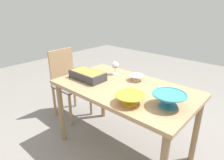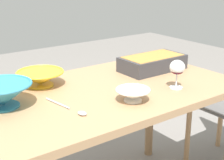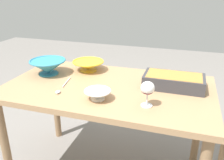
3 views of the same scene
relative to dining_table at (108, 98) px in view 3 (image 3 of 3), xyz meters
name	(u,v)px [view 3 (image 3 of 3)]	position (x,y,z in m)	size (l,w,h in m)	color
dining_table	(108,98)	(0.00, 0.00, 0.00)	(1.37, 0.79, 0.75)	tan
wine_glass	(148,89)	(0.29, -0.20, 0.19)	(0.08, 0.08, 0.15)	white
casserole_dish	(174,81)	(0.41, 0.10, 0.14)	(0.38, 0.20, 0.09)	#38383D
mixing_bowl	(48,66)	(-0.49, 0.07, 0.15)	(0.27, 0.27, 0.11)	teal
small_bowl	(98,94)	(0.01, -0.21, 0.13)	(0.16, 0.16, 0.06)	white
serving_bowl	(88,65)	(-0.24, 0.24, 0.14)	(0.24, 0.24, 0.08)	yellow
serving_spoon	(61,88)	(-0.27, -0.14, 0.10)	(0.06, 0.27, 0.01)	silver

